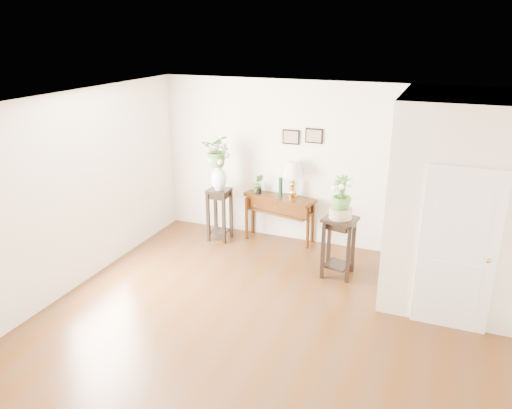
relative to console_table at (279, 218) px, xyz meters
The scene contains 20 objects.
floor 2.72m from the console_table, 73.14° to the right, with size 6.00×5.50×0.02m, color #4C2D18.
ceiling 3.59m from the console_table, 73.14° to the right, with size 6.00×5.50×0.02m, color white.
wall_back 1.27m from the console_table, 13.01° to the left, with size 6.00×0.02×2.80m, color beige.
wall_front 5.47m from the console_table, 81.67° to the right, with size 6.00×0.02×2.80m, color beige.
wall_left 3.54m from the console_table, 130.83° to the right, with size 0.02×5.50×2.80m, color beige.
partition 3.14m from the console_table, 15.44° to the right, with size 1.80×1.95×2.80m, color beige.
door 3.45m from the console_table, 31.94° to the right, with size 0.90×0.05×2.10m, color white.
art_print_left 1.45m from the console_table, 51.13° to the left, with size 0.30×0.02×0.25m, color black.
art_print_right 1.58m from the console_table, 16.83° to the left, with size 0.30×0.02×0.25m, color black.
wall_ornament 2.62m from the console_table, 19.06° to the right, with size 0.51×0.51×0.07m, color #AE713E.
console_table is the anchor object (origin of this frame).
table_lamp 0.80m from the console_table, ahead, with size 0.37×0.37×0.64m, color #B18938.
green_vase 0.59m from the console_table, ahead, with size 0.07×0.07×0.33m, color #0E341E.
potted_plant 0.71m from the console_table, behind, with size 0.18×0.15×0.33m, color #42742E.
plant_stand_a 1.06m from the console_table, 161.14° to the right, with size 0.37×0.37×0.94m, color black.
porcelain_vase 1.30m from the console_table, 161.14° to the right, with size 0.27×0.27×0.47m, color silver, non-canonical shape.
lily_arrangement 1.61m from the console_table, 161.14° to the right, with size 0.51×0.44×0.57m, color #42742E.
plant_stand_b 1.56m from the console_table, 36.19° to the right, with size 0.44×0.44×0.94m, color black.
ceramic_bowl 1.67m from the console_table, 36.19° to the right, with size 0.34×0.34×0.15m, color tan.
narcissus 1.80m from the console_table, 36.19° to the right, with size 0.29×0.29×0.52m, color #42742E.
Camera 1 is at (1.84, -5.21, 3.61)m, focal length 35.00 mm.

